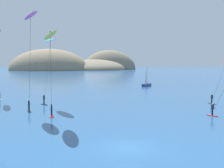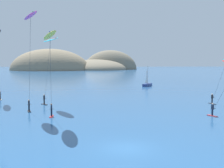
{
  "view_description": "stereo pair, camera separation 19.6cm",
  "coord_description": "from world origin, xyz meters",
  "px_view_note": "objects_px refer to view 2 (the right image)",
  "views": [
    {
      "loc": [
        -2.99,
        -22.28,
        7.18
      ],
      "look_at": [
        0.12,
        18.28,
        3.76
      ],
      "focal_mm": 45.0,
      "sensor_mm": 36.0,
      "label": 1
    },
    {
      "loc": [
        -2.8,
        -22.3,
        7.18
      ],
      "look_at": [
        0.12,
        18.28,
        3.76
      ],
      "focal_mm": 45.0,
      "sensor_mm": 36.0,
      "label": 2
    }
  ],
  "objects_px": {
    "kitesurfer_yellow": "(50,41)",
    "kitesurfer_cyan": "(50,44)",
    "kitesurfer_magenta": "(30,23)",
    "sailboat_near": "(148,84)"
  },
  "relations": [
    {
      "from": "sailboat_near",
      "to": "kitesurfer_cyan",
      "type": "relative_size",
      "value": 0.54
    },
    {
      "from": "kitesurfer_yellow",
      "to": "kitesurfer_cyan",
      "type": "bearing_deg",
      "value": 98.33
    },
    {
      "from": "kitesurfer_yellow",
      "to": "kitesurfer_magenta",
      "type": "xyz_separation_m",
      "value": [
        -3.08,
        5.02,
        2.57
      ]
    },
    {
      "from": "kitesurfer_cyan",
      "to": "sailboat_near",
      "type": "bearing_deg",
      "value": 58.38
    },
    {
      "from": "kitesurfer_yellow",
      "to": "sailboat_near",
      "type": "bearing_deg",
      "value": 66.87
    },
    {
      "from": "kitesurfer_cyan",
      "to": "kitesurfer_yellow",
      "type": "bearing_deg",
      "value": -81.67
    },
    {
      "from": "sailboat_near",
      "to": "kitesurfer_yellow",
      "type": "relative_size",
      "value": 0.55
    },
    {
      "from": "kitesurfer_magenta",
      "to": "kitesurfer_cyan",
      "type": "bearing_deg",
      "value": 78.29
    },
    {
      "from": "kitesurfer_yellow",
      "to": "kitesurfer_magenta",
      "type": "relative_size",
      "value": 0.79
    },
    {
      "from": "kitesurfer_cyan",
      "to": "kitesurfer_magenta",
      "type": "height_order",
      "value": "kitesurfer_magenta"
    }
  ]
}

